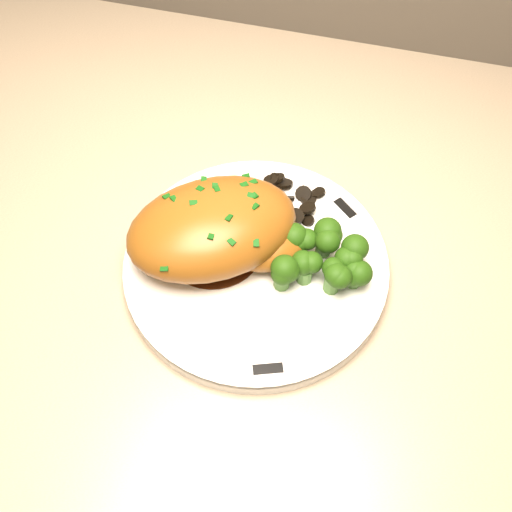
% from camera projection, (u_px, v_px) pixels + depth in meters
% --- Properties ---
extents(counter, '(1.93, 0.65, 0.95)m').
position_uv_depth(counter, '(242.00, 386.00, 0.97)').
color(counter, brown).
rests_on(counter, ground).
extents(plate, '(0.32, 0.32, 0.02)m').
position_uv_depth(plate, '(256.00, 267.00, 0.60)').
color(plate, white).
rests_on(plate, counter).
extents(rim_accent_0, '(0.03, 0.02, 0.00)m').
position_uv_depth(rim_accent_0, '(345.00, 208.00, 0.62)').
color(rim_accent_0, black).
rests_on(rim_accent_0, plate).
extents(rim_accent_1, '(0.01, 0.03, 0.00)m').
position_uv_depth(rim_accent_1, '(155.00, 222.00, 0.61)').
color(rim_accent_1, black).
rests_on(rim_accent_1, plate).
extents(rim_accent_2, '(0.03, 0.02, 0.00)m').
position_uv_depth(rim_accent_2, '(268.00, 369.00, 0.53)').
color(rim_accent_2, black).
rests_on(rim_accent_2, plate).
extents(gravy_pool, '(0.09, 0.09, 0.00)m').
position_uv_depth(gravy_pool, '(214.00, 247.00, 0.60)').
color(gravy_pool, '#361709').
rests_on(gravy_pool, plate).
extents(chicken_breast, '(0.19, 0.17, 0.06)m').
position_uv_depth(chicken_breast, '(219.00, 230.00, 0.57)').
color(chicken_breast, '#925419').
rests_on(chicken_breast, plate).
extents(mushroom_pile, '(0.07, 0.06, 0.02)m').
position_uv_depth(mushroom_pile, '(294.00, 204.00, 0.62)').
color(mushroom_pile, black).
rests_on(mushroom_pile, plate).
extents(broccoli_florets, '(0.08, 0.07, 0.03)m').
position_uv_depth(broccoli_florets, '(321.00, 262.00, 0.57)').
color(broccoli_florets, '#4C7D35').
rests_on(broccoli_florets, plate).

